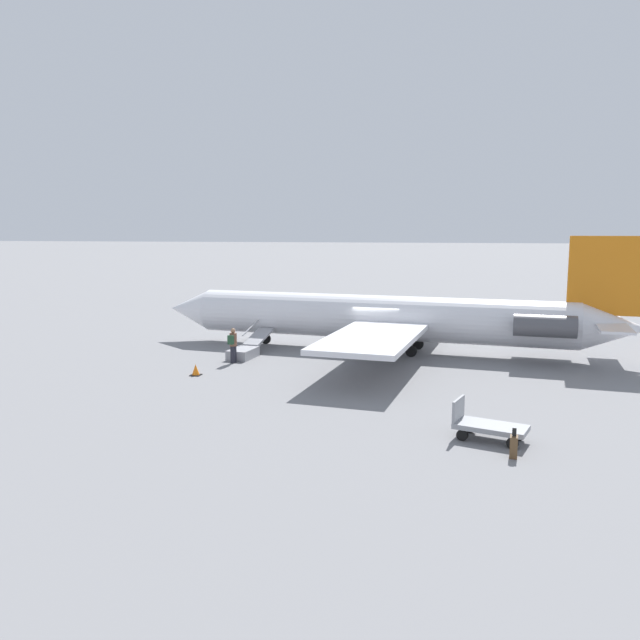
% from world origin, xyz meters
% --- Properties ---
extents(ground_plane, '(600.00, 600.00, 0.00)m').
position_xyz_m(ground_plane, '(0.00, 0.00, 0.00)').
color(ground_plane, slate).
extents(airplane_main, '(26.27, 19.85, 6.27)m').
position_xyz_m(airplane_main, '(-0.84, 0.09, 1.88)').
color(airplane_main, silver).
rests_on(airplane_main, ground).
extents(boarding_stairs, '(1.41, 4.10, 1.60)m').
position_xyz_m(boarding_stairs, '(6.49, 3.07, 0.36)').
color(boarding_stairs, '#99999E').
rests_on(boarding_stairs, ground).
extents(passenger, '(0.36, 0.55, 1.74)m').
position_xyz_m(passenger, '(6.60, 4.71, 1.00)').
color(passenger, '#23232D').
rests_on(passenger, ground).
extents(luggage_cart, '(2.42, 1.69, 1.22)m').
position_xyz_m(luggage_cart, '(-5.18, 13.85, 0.46)').
color(luggage_cart, gray).
rests_on(luggage_cart, ground).
extents(suitcase, '(0.25, 0.38, 0.88)m').
position_xyz_m(suitcase, '(-5.88, 15.26, 0.33)').
color(suitcase, brown).
rests_on(suitcase, ground).
extents(traffic_cone_near_stairs, '(0.47, 0.47, 0.51)m').
position_xyz_m(traffic_cone_near_stairs, '(7.34, 7.59, 0.23)').
color(traffic_cone_near_stairs, black).
rests_on(traffic_cone_near_stairs, ground).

